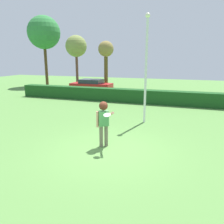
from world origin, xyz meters
TOP-DOWN VIEW (x-y plane):
  - ground_plane at (0.00, 0.00)m, footprint 60.00×60.00m
  - person at (-0.34, 0.25)m, footprint 0.79×0.59m
  - frisbee at (-0.04, -0.16)m, footprint 0.25×0.25m
  - lamppost at (0.51, 4.11)m, footprint 0.24×0.24m
  - hedge_row at (0.00, 9.26)m, footprint 22.27×0.90m
  - parked_car_red at (-6.75, 13.51)m, footprint 4.22×1.83m
  - birch_tree at (-9.78, 16.31)m, footprint 2.41×2.41m
  - oak_tree at (-13.96, 16.30)m, footprint 3.83×3.83m
  - bare_elm_tree at (-5.69, 14.99)m, footprint 1.60×1.60m

SIDE VIEW (x-z plane):
  - ground_plane at x=0.00m, z-range 0.00..0.00m
  - hedge_row at x=0.00m, z-range 0.00..1.02m
  - parked_car_red at x=-6.75m, z-range 0.06..1.31m
  - person at x=-0.34m, z-range 0.24..2.03m
  - frisbee at x=-0.04m, z-range 1.34..1.44m
  - lamppost at x=0.51m, z-range 0.31..5.80m
  - bare_elm_tree at x=-5.69m, z-range 1.44..6.50m
  - birch_tree at x=-9.78m, z-range 1.66..7.52m
  - oak_tree at x=-13.96m, z-range 2.13..10.31m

